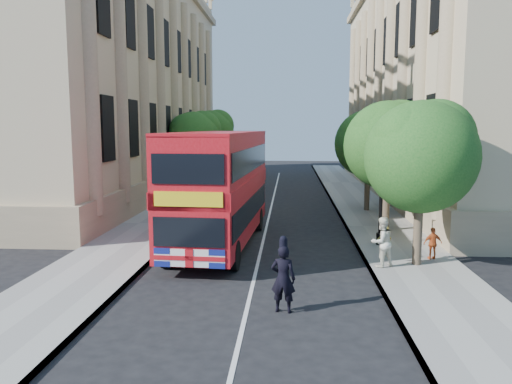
% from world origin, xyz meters
% --- Properties ---
extents(ground, '(120.00, 120.00, 0.00)m').
position_xyz_m(ground, '(0.00, 0.00, 0.00)').
color(ground, black).
rests_on(ground, ground).
extents(pavement_right, '(3.50, 80.00, 0.12)m').
position_xyz_m(pavement_right, '(5.75, 10.00, 0.06)').
color(pavement_right, gray).
rests_on(pavement_right, ground).
extents(pavement_left, '(3.50, 80.00, 0.12)m').
position_xyz_m(pavement_left, '(-5.75, 10.00, 0.06)').
color(pavement_left, gray).
rests_on(pavement_left, ground).
extents(building_right, '(12.00, 38.00, 18.00)m').
position_xyz_m(building_right, '(13.80, 24.00, 9.00)').
color(building_right, tan).
rests_on(building_right, ground).
extents(building_left, '(12.00, 38.00, 18.00)m').
position_xyz_m(building_left, '(-13.80, 24.00, 9.00)').
color(building_left, tan).
rests_on(building_left, ground).
extents(tree_right_near, '(4.00, 4.00, 6.08)m').
position_xyz_m(tree_right_near, '(5.84, 3.03, 4.25)').
color(tree_right_near, '#473828').
rests_on(tree_right_near, ground).
extents(tree_right_mid, '(4.20, 4.20, 6.37)m').
position_xyz_m(tree_right_mid, '(5.84, 9.03, 4.45)').
color(tree_right_mid, '#473828').
rests_on(tree_right_mid, ground).
extents(tree_right_far, '(4.00, 4.00, 6.15)m').
position_xyz_m(tree_right_far, '(5.84, 15.03, 4.31)').
color(tree_right_far, '#473828').
rests_on(tree_right_far, ground).
extents(tree_left_far, '(4.00, 4.00, 6.30)m').
position_xyz_m(tree_left_far, '(-5.96, 22.03, 4.44)').
color(tree_left_far, '#473828').
rests_on(tree_left_far, ground).
extents(tree_left_back, '(4.20, 4.20, 6.65)m').
position_xyz_m(tree_left_back, '(-5.96, 30.03, 4.71)').
color(tree_left_back, '#473828').
rests_on(tree_left_back, ground).
extents(lamp_post, '(0.32, 0.32, 5.16)m').
position_xyz_m(lamp_post, '(5.00, 6.00, 2.51)').
color(lamp_post, black).
rests_on(lamp_post, pavement_right).
extents(double_decker_bus, '(3.35, 10.49, 4.78)m').
position_xyz_m(double_decker_bus, '(-1.79, 5.86, 2.64)').
color(double_decker_bus, '#B20C14').
rests_on(double_decker_bus, ground).
extents(box_van, '(1.99, 4.45, 2.50)m').
position_xyz_m(box_van, '(-2.90, 12.47, 1.22)').
color(box_van, black).
rests_on(box_van, ground).
extents(police_constable, '(0.76, 0.57, 1.89)m').
position_xyz_m(police_constable, '(1.01, -1.73, 0.94)').
color(police_constable, black).
rests_on(police_constable, ground).
extents(woman_pedestrian, '(1.09, 1.01, 1.80)m').
position_xyz_m(woman_pedestrian, '(4.46, 2.62, 1.02)').
color(woman_pedestrian, silver).
rests_on(woman_pedestrian, pavement_right).
extents(child_a, '(0.74, 0.39, 1.21)m').
position_xyz_m(child_a, '(6.58, 3.78, 0.73)').
color(child_a, '#D15924').
rests_on(child_a, pavement_right).
extents(child_b, '(0.68, 0.49, 0.94)m').
position_xyz_m(child_b, '(5.11, 5.51, 0.59)').
color(child_b, '#E2CF4D').
rests_on(child_b, pavement_right).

